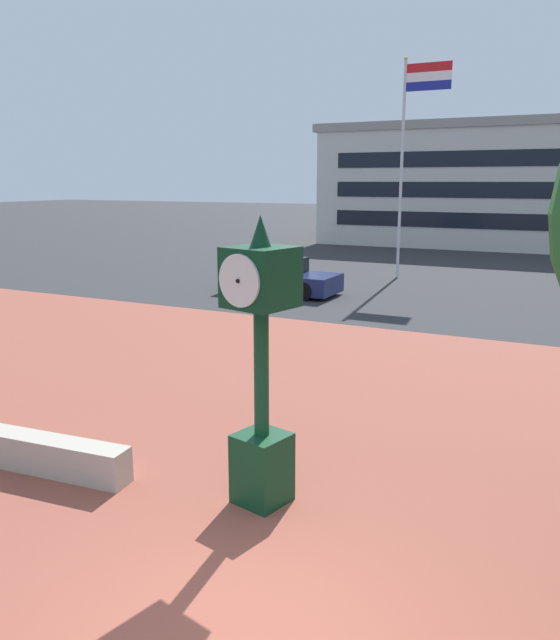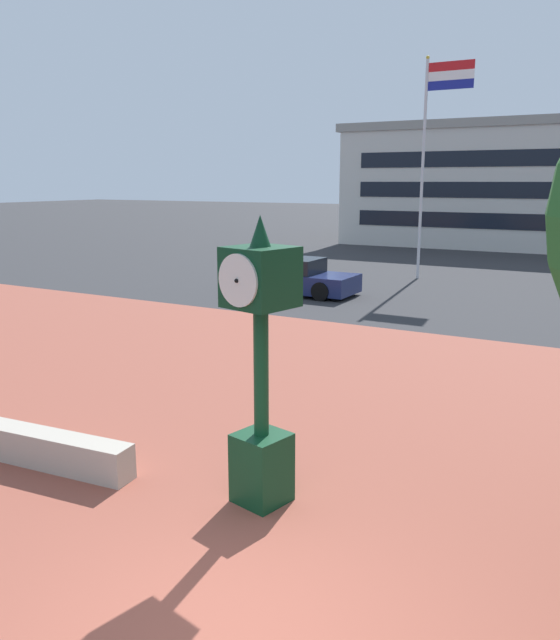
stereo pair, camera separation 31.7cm
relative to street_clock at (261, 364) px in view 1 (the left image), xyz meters
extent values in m
cube|color=brown|center=(1.01, 1.78, -1.81)|extent=(44.00, 16.20, 0.01)
cube|color=#ADA393|center=(-3.40, -0.62, -1.56)|extent=(3.22, 0.68, 0.50)
cube|color=#0C381E|center=(0.00, 0.00, -1.36)|extent=(0.72, 0.72, 0.90)
cylinder|color=#0C381E|center=(0.00, 0.00, -0.10)|extent=(0.18, 0.18, 1.61)
cube|color=#0C381E|center=(0.00, 0.00, 1.06)|extent=(0.86, 0.86, 0.71)
cylinder|color=white|center=(0.09, 0.36, 1.06)|extent=(0.60, 0.17, 0.61)
sphere|color=black|center=(0.09, 0.38, 1.06)|extent=(0.05, 0.05, 0.05)
cylinder|color=white|center=(-0.09, -0.36, 1.06)|extent=(0.60, 0.17, 0.61)
sphere|color=black|center=(-0.09, -0.38, 1.06)|extent=(0.05, 0.05, 0.05)
cone|color=#0C381E|center=(0.00, 0.00, 1.59)|extent=(0.25, 0.25, 0.37)
cube|color=navy|center=(-6.42, 13.59, -1.37)|extent=(4.11, 1.87, 0.64)
cube|color=black|center=(-6.62, 13.59, -0.81)|extent=(1.90, 1.60, 0.56)
cylinder|color=black|center=(-5.14, 14.44, -1.49)|extent=(0.64, 0.23, 0.64)
cylinder|color=black|center=(-5.15, 12.72, -1.49)|extent=(0.64, 0.23, 0.64)
cylinder|color=black|center=(-7.68, 14.46, -1.49)|extent=(0.64, 0.23, 0.64)
cylinder|color=black|center=(-7.69, 12.74, -1.49)|extent=(0.64, 0.23, 0.64)
cylinder|color=silver|center=(-3.75, 19.20, 2.47)|extent=(0.12, 0.12, 8.57)
sphere|color=gold|center=(-3.75, 19.20, 6.82)|extent=(0.14, 0.14, 0.14)
cube|color=red|center=(-2.81, 19.20, 6.44)|extent=(1.75, 0.02, 0.34)
cube|color=white|center=(-2.81, 19.20, 6.10)|extent=(1.75, 0.02, 0.34)
cube|color=navy|center=(-2.81, 19.20, 5.76)|extent=(1.75, 0.02, 0.34)
cube|color=black|center=(1.74, 31.12, -0.08)|extent=(25.70, 0.04, 0.90)
camera|label=1|loc=(3.43, -6.44, 2.16)|focal=35.36mm
camera|label=2|loc=(3.71, -6.29, 2.16)|focal=35.36mm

